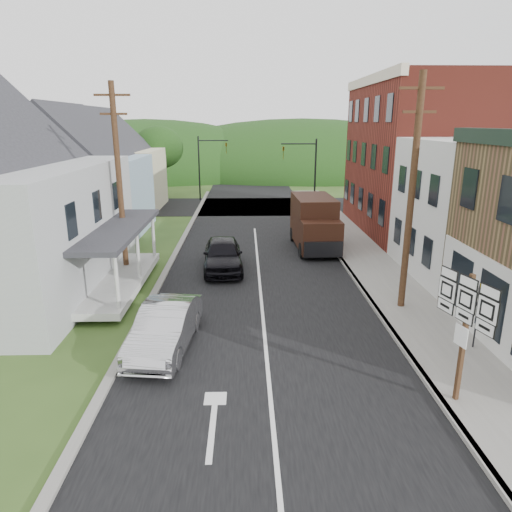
{
  "coord_description": "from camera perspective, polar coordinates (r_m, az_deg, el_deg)",
  "views": [
    {
      "loc": [
        -0.65,
        -13.43,
        7.25
      ],
      "look_at": [
        -0.24,
        3.72,
        2.2
      ],
      "focal_mm": 32.0,
      "sensor_mm": 36.0,
      "label": 1
    }
  ],
  "objects": [
    {
      "name": "ground",
      "position": [
        15.27,
        1.27,
        -11.94
      ],
      "size": [
        120.0,
        120.0,
        0.0
      ],
      "primitive_type": "plane",
      "color": "#2D4719",
      "rests_on": "ground"
    },
    {
      "name": "road",
      "position": [
        24.53,
        0.21,
        -0.79
      ],
      "size": [
        9.0,
        90.0,
        0.02
      ],
      "primitive_type": "cube",
      "color": "black",
      "rests_on": "ground"
    },
    {
      "name": "cross_road",
      "position": [
        41.07,
        -0.44,
        6.23
      ],
      "size": [
        60.0,
        9.0,
        0.02
      ],
      "primitive_type": "cube",
      "color": "black",
      "rests_on": "ground"
    },
    {
      "name": "sidewalk_right",
      "position": [
        23.52,
        14.88,
        -1.93
      ],
      "size": [
        2.8,
        55.0,
        0.15
      ],
      "primitive_type": "cube",
      "color": "slate",
      "rests_on": "ground"
    },
    {
      "name": "curb_right",
      "position": [
        23.18,
        11.67,
        -1.98
      ],
      "size": [
        0.2,
        55.0,
        0.15
      ],
      "primitive_type": "cube",
      "color": "slate",
      "rests_on": "ground"
    },
    {
      "name": "curb_left",
      "position": [
        22.95,
        -11.34,
        -2.19
      ],
      "size": [
        0.3,
        55.0,
        0.12
      ],
      "primitive_type": "cube",
      "color": "slate",
      "rests_on": "ground"
    },
    {
      "name": "storefront_white",
      "position": [
        24.43,
        28.07,
        5.05
      ],
      "size": [
        8.0,
        7.0,
        6.5
      ],
      "primitive_type": "cube",
      "color": "silver",
      "rests_on": "ground"
    },
    {
      "name": "storefront_red",
      "position": [
        32.77,
        20.45,
        11.46
      ],
      "size": [
        8.0,
        12.0,
        10.0
      ],
      "primitive_type": "cube",
      "color": "maroon",
      "rests_on": "ground"
    },
    {
      "name": "house_blue",
      "position": [
        32.33,
        -20.29,
        9.08
      ],
      "size": [
        7.14,
        8.16,
        7.28
      ],
      "color": "#84A2B5",
      "rests_on": "ground"
    },
    {
      "name": "house_cream",
      "position": [
        41.04,
        -17.0,
        10.73
      ],
      "size": [
        7.14,
        8.16,
        7.28
      ],
      "color": "beige",
      "rests_on": "ground"
    },
    {
      "name": "utility_pole_right",
      "position": [
        18.23,
        18.87,
        7.35
      ],
      "size": [
        1.6,
        0.26,
        9.0
      ],
      "color": "#472D19",
      "rests_on": "ground"
    },
    {
      "name": "utility_pole_left",
      "position": [
        22.36,
        -16.74,
        9.06
      ],
      "size": [
        1.6,
        0.26,
        9.0
      ],
      "color": "#472D19",
      "rests_on": "ground"
    },
    {
      "name": "traffic_signal_right",
      "position": [
        37.42,
        6.36,
        10.94
      ],
      "size": [
        2.87,
        0.2,
        6.0
      ],
      "color": "black",
      "rests_on": "ground"
    },
    {
      "name": "traffic_signal_left",
      "position": [
        44.21,
        -6.23,
        11.77
      ],
      "size": [
        2.87,
        0.2,
        6.0
      ],
      "color": "black",
      "rests_on": "ground"
    },
    {
      "name": "tree_left_d",
      "position": [
        46.25,
        -12.09,
        13.12
      ],
      "size": [
        4.8,
        4.8,
        6.94
      ],
      "color": "#382616",
      "rests_on": "ground"
    },
    {
      "name": "forested_ridge",
      "position": [
        68.81,
        -0.83,
        10.35
      ],
      "size": [
        90.0,
        30.0,
        16.0
      ],
      "primitive_type": "ellipsoid",
      "color": "#183710",
      "rests_on": "ground"
    },
    {
      "name": "silver_sedan",
      "position": [
        15.44,
        -11.27,
        -8.82
      ],
      "size": [
        2.06,
        4.71,
        1.51
      ],
      "primitive_type": "imported",
      "rotation": [
        0.0,
        0.0,
        -0.11
      ],
      "color": "#B3B2B7",
      "rests_on": "ground"
    },
    {
      "name": "dark_sedan",
      "position": [
        23.11,
        -4.17,
        0.18
      ],
      "size": [
        2.19,
        4.87,
        1.62
      ],
      "primitive_type": "imported",
      "rotation": [
        0.0,
        0.0,
        0.06
      ],
      "color": "black",
      "rests_on": "ground"
    },
    {
      "name": "delivery_van",
      "position": [
        27.05,
        7.33,
        4.09
      ],
      "size": [
        2.42,
        5.52,
        3.05
      ],
      "rotation": [
        0.0,
        0.0,
        0.03
      ],
      "color": "black",
      "rests_on": "ground"
    },
    {
      "name": "route_sign_cluster",
      "position": [
        12.78,
        24.63,
        -7.36
      ],
      "size": [
        0.6,
        1.95,
        3.51
      ],
      "rotation": [
        0.0,
        0.0,
        0.27
      ],
      "color": "#472D19",
      "rests_on": "sidewalk_right"
    },
    {
      "name": "warning_sign",
      "position": [
        16.29,
        26.01,
        -5.66
      ],
      "size": [
        0.26,
        0.58,
        2.26
      ],
      "rotation": [
        0.0,
        0.0,
        -0.4
      ],
      "color": "black",
      "rests_on": "sidewalk_right"
    }
  ]
}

